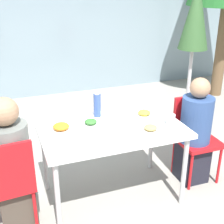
# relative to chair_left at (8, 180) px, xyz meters

# --- Properties ---
(ground_plane) EXTENTS (24.00, 24.00, 0.00)m
(ground_plane) POSITION_rel_chair_left_xyz_m (0.94, 0.15, -0.52)
(ground_plane) COLOR gray
(building_facade) EXTENTS (10.00, 0.20, 3.00)m
(building_facade) POSITION_rel_chair_left_xyz_m (0.94, 3.44, 0.98)
(building_facade) COLOR gray
(building_facade) RESTS_ON ground
(dining_table) EXTENTS (1.29, 0.79, 0.76)m
(dining_table) POSITION_rel_chair_left_xyz_m (0.94, 0.15, 0.17)
(dining_table) COLOR white
(dining_table) RESTS_ON ground
(chair_left) EXTENTS (0.43, 0.43, 0.88)m
(chair_left) POSITION_rel_chair_left_xyz_m (0.00, 0.00, 0.00)
(chair_left) COLOR red
(chair_left) RESTS_ON ground
(person_left) EXTENTS (0.32, 0.32, 1.18)m
(person_left) POSITION_rel_chair_left_xyz_m (0.04, 0.08, 0.05)
(person_left) COLOR #473D33
(person_left) RESTS_ON ground
(chair_right) EXTENTS (0.41, 0.41, 0.88)m
(chair_right) POSITION_rel_chair_left_xyz_m (1.89, 0.22, 0.00)
(chair_right) COLOR red
(chair_right) RESTS_ON ground
(person_right) EXTENTS (0.31, 0.31, 1.13)m
(person_right) POSITION_rel_chair_left_xyz_m (1.83, 0.14, 0.02)
(person_right) COLOR black
(person_right) RESTS_ON ground
(closed_umbrella) EXTENTS (0.36, 0.36, 2.02)m
(closed_umbrella) POSITION_rel_chair_left_xyz_m (2.28, 0.98, 0.98)
(closed_umbrella) COLOR #333333
(closed_umbrella) RESTS_ON ground
(plate_0) EXTENTS (0.21, 0.21, 0.06)m
(plate_0) POSITION_rel_chair_left_xyz_m (1.23, -0.04, 0.26)
(plate_0) COLOR white
(plate_0) RESTS_ON dining_table
(plate_1) EXTENTS (0.20, 0.20, 0.06)m
(plate_1) POSITION_rel_chair_left_xyz_m (0.77, 0.26, 0.26)
(plate_1) COLOR white
(plate_1) RESTS_ON dining_table
(plate_2) EXTENTS (0.22, 0.22, 0.06)m
(plate_2) POSITION_rel_chair_left_xyz_m (1.32, 0.28, 0.26)
(plate_2) COLOR white
(plate_2) RESTS_ON dining_table
(plate_3) EXTENTS (0.26, 0.26, 0.07)m
(plate_3) POSITION_rel_chair_left_xyz_m (0.49, 0.24, 0.26)
(plate_3) COLOR white
(plate_3) RESTS_ON dining_table
(bottle) EXTENTS (0.07, 0.07, 0.25)m
(bottle) POSITION_rel_chair_left_xyz_m (0.89, 0.44, 0.36)
(bottle) COLOR #334C8E
(bottle) RESTS_ON dining_table
(drinking_cup) EXTENTS (0.08, 0.08, 0.10)m
(drinking_cup) POSITION_rel_chair_left_xyz_m (1.46, 0.02, 0.29)
(drinking_cup) COLOR white
(drinking_cup) RESTS_ON dining_table
(salad_bowl) EXTENTS (0.20, 0.20, 0.05)m
(salad_bowl) POSITION_rel_chair_left_xyz_m (0.44, -0.10, 0.26)
(salad_bowl) COLOR white
(salad_bowl) RESTS_ON dining_table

